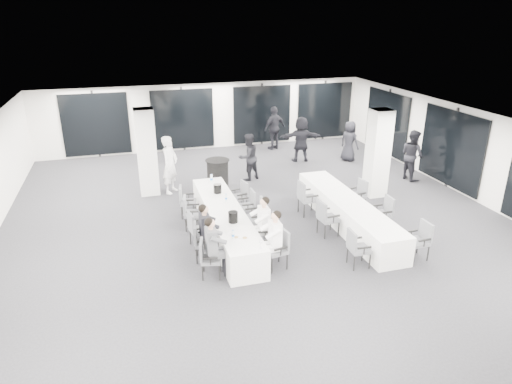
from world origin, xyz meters
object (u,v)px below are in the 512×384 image
at_px(chair_main_left_far, 186,200).
at_px(chair_side_right_far, 359,193).
at_px(chair_main_right_near, 279,246).
at_px(standing_guest_a, 170,161).
at_px(standing_guest_d, 274,125).
at_px(standing_guest_h, 413,152).
at_px(chair_main_right_far, 241,194).
at_px(standing_guest_g, 148,141).
at_px(chair_main_left_second, 201,240).
at_px(chair_side_left_mid, 326,216).
at_px(ice_bucket_far, 217,189).
at_px(chair_main_left_near, 207,256).
at_px(chair_main_right_second, 268,230).
at_px(banquet_table_side, 347,213).
at_px(chair_side_left_far, 306,196).
at_px(chair_side_left_near, 356,246).
at_px(standing_guest_b, 248,154).
at_px(chair_main_right_fourth, 248,204).
at_px(chair_main_left_fourth, 190,211).
at_px(banquet_table_main, 225,222).
at_px(chair_side_right_near, 421,238).
at_px(standing_guest_e, 349,139).
at_px(chair_main_left_mid, 196,228).
at_px(cocktail_table, 218,176).
at_px(ice_bucket_near, 233,217).
at_px(chair_side_right_mid, 384,211).
at_px(standing_guest_f, 301,136).
at_px(chair_main_right_mid, 258,215).

bearing_deg(chair_main_left_far, chair_side_right_far, 90.12).
relative_size(chair_main_right_near, standing_guest_a, 0.44).
xyz_separation_m(standing_guest_d, standing_guest_h, (3.42, -5.02, -0.05)).
height_order(chair_main_right_far, standing_guest_g, standing_guest_g).
relative_size(chair_main_left_second, standing_guest_a, 0.44).
relative_size(chair_side_left_mid, ice_bucket_far, 3.74).
bearing_deg(chair_main_left_near, chair_main_right_second, 128.53).
xyz_separation_m(banquet_table_side, ice_bucket_far, (-3.32, 1.56, 0.51)).
xyz_separation_m(chair_main_left_far, chair_side_left_far, (3.37, -0.84, 0.05)).
relative_size(chair_side_left_near, standing_guest_b, 0.49).
xyz_separation_m(chair_side_left_far, ice_bucket_far, (-2.48, 0.55, 0.30)).
height_order(chair_main_left_second, chair_main_right_fourth, chair_main_left_second).
height_order(chair_main_right_far, standing_guest_d, standing_guest_d).
bearing_deg(chair_main_left_fourth, standing_guest_a, -164.82).
relative_size(chair_main_left_near, chair_side_left_far, 0.87).
relative_size(banquet_table_main, chair_main_right_far, 5.70).
height_order(chair_main_right_second, chair_side_right_near, chair_main_right_second).
bearing_deg(standing_guest_e, chair_main_left_mid, 99.00).
relative_size(chair_main_right_fourth, chair_side_right_near, 0.98).
bearing_deg(chair_main_right_far, chair_main_left_near, 142.04).
height_order(chair_main_left_fourth, standing_guest_a, standing_guest_a).
bearing_deg(standing_guest_d, banquet_table_side, 63.95).
height_order(chair_side_right_near, chair_side_right_far, chair_side_right_near).
distance_m(banquet_table_side, standing_guest_g, 8.86).
bearing_deg(standing_guest_b, standing_guest_e, 169.71).
bearing_deg(chair_main_left_fourth, standing_guest_d, 157.17).
distance_m(chair_main_left_near, chair_main_left_second, 0.77).
distance_m(cocktail_table, ice_bucket_near, 4.04).
bearing_deg(chair_side_left_far, standing_guest_h, 109.33).
xyz_separation_m(chair_side_right_mid, standing_guest_e, (1.98, 5.94, 0.37)).
relative_size(chair_main_right_fourth, standing_guest_d, 0.43).
xyz_separation_m(standing_guest_a, standing_guest_f, (5.34, 1.99, -0.06)).
distance_m(chair_main_left_second, chair_main_right_near, 1.86).
relative_size(chair_side_left_mid, ice_bucket_near, 3.59).
bearing_deg(standing_guest_d, chair_side_left_mid, 58.38).
height_order(chair_main_right_mid, chair_side_left_mid, chair_main_right_mid).
relative_size(chair_main_left_mid, chair_main_left_far, 1.02).
height_order(cocktail_table, standing_guest_f, standing_guest_f).
height_order(chair_side_right_far, standing_guest_h, standing_guest_h).
bearing_deg(chair_main_right_far, chair_side_right_near, -152.18).
relative_size(cocktail_table, chair_side_left_near, 1.19).
bearing_deg(cocktail_table, banquet_table_main, -98.47).
bearing_deg(chair_main_left_fourth, banquet_table_side, 88.24).
relative_size(chair_main_left_far, standing_guest_d, 0.44).
bearing_deg(chair_side_left_mid, ice_bucket_near, -93.31).
distance_m(cocktail_table, ice_bucket_far, 2.04).
distance_m(chair_main_right_mid, standing_guest_d, 8.33).
height_order(chair_main_right_fourth, standing_guest_f, standing_guest_f).
bearing_deg(chair_main_left_far, ice_bucket_far, 82.39).
bearing_deg(chair_main_right_mid, standing_guest_h, -69.04).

